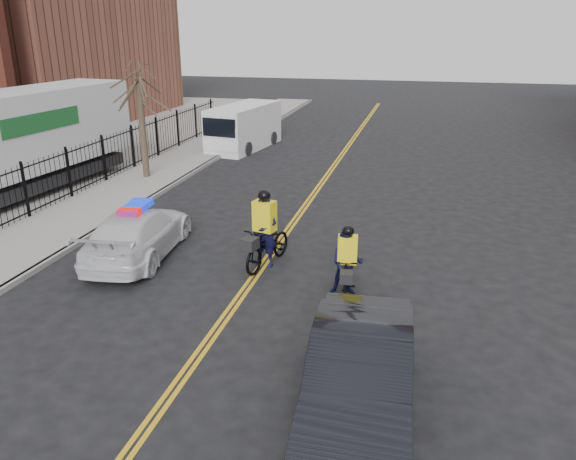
# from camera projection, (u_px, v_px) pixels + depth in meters

# --- Properties ---
(ground) EXTENTS (120.00, 120.00, 0.00)m
(ground) POSITION_uv_depth(u_px,v_px,m) (238.00, 300.00, 13.93)
(ground) COLOR black
(ground) RESTS_ON ground
(center_line_left) EXTENTS (0.10, 60.00, 0.01)m
(center_line_left) POSITION_uv_depth(u_px,v_px,m) (304.00, 205.00, 21.23)
(center_line_left) COLOR gold
(center_line_left) RESTS_ON ground
(center_line_right) EXTENTS (0.10, 60.00, 0.01)m
(center_line_right) POSITION_uv_depth(u_px,v_px,m) (308.00, 205.00, 21.20)
(center_line_right) COLOR gold
(center_line_right) RESTS_ON ground
(sidewalk) EXTENTS (3.00, 60.00, 0.15)m
(sidewalk) POSITION_uv_depth(u_px,v_px,m) (126.00, 190.00, 22.88)
(sidewalk) COLOR gray
(sidewalk) RESTS_ON ground
(curb) EXTENTS (0.20, 60.00, 0.15)m
(curb) POSITION_uv_depth(u_px,v_px,m) (160.00, 193.00, 22.54)
(curb) COLOR gray
(curb) RESTS_ON ground
(iron_fence) EXTENTS (0.12, 28.00, 2.00)m
(iron_fence) POSITION_uv_depth(u_px,v_px,m) (91.00, 166.00, 22.90)
(iron_fence) COLOR black
(iron_fence) RESTS_ON ground
(warehouse_far) EXTENTS (14.00, 18.00, 14.00)m
(warehouse_far) POSITION_uv_depth(u_px,v_px,m) (29.00, 16.00, 38.56)
(warehouse_far) COLOR brown
(warehouse_far) RESTS_ON ground
(street_tree) EXTENTS (3.20, 3.20, 4.80)m
(street_tree) POSITION_uv_depth(u_px,v_px,m) (140.00, 98.00, 23.53)
(street_tree) COLOR #392C21
(street_tree) RESTS_ON sidewalk
(police_cruiser) EXTENTS (2.51, 5.10, 1.59)m
(police_cruiser) POSITION_uv_depth(u_px,v_px,m) (138.00, 233.00, 16.36)
(police_cruiser) COLOR white
(police_cruiser) RESTS_ON ground
(dark_sedan) EXTENTS (1.97, 5.01, 1.62)m
(dark_sedan) POSITION_uv_depth(u_px,v_px,m) (359.00, 377.00, 9.52)
(dark_sedan) COLOR black
(dark_sedan) RESTS_ON ground
(cargo_van) EXTENTS (2.83, 5.81, 2.34)m
(cargo_van) POSITION_uv_depth(u_px,v_px,m) (243.00, 128.00, 30.54)
(cargo_van) COLOR white
(cargo_van) RESTS_ON ground
(cyclist_near) EXTENTS (1.32, 2.39, 2.22)m
(cyclist_near) POSITION_uv_depth(u_px,v_px,m) (265.00, 240.00, 15.69)
(cyclist_near) COLOR black
(cyclist_near) RESTS_ON ground
(cyclist_far) EXTENTS (0.89, 1.86, 1.84)m
(cyclist_far) POSITION_uv_depth(u_px,v_px,m) (347.00, 268.00, 14.01)
(cyclist_far) COLOR black
(cyclist_far) RESTS_ON ground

